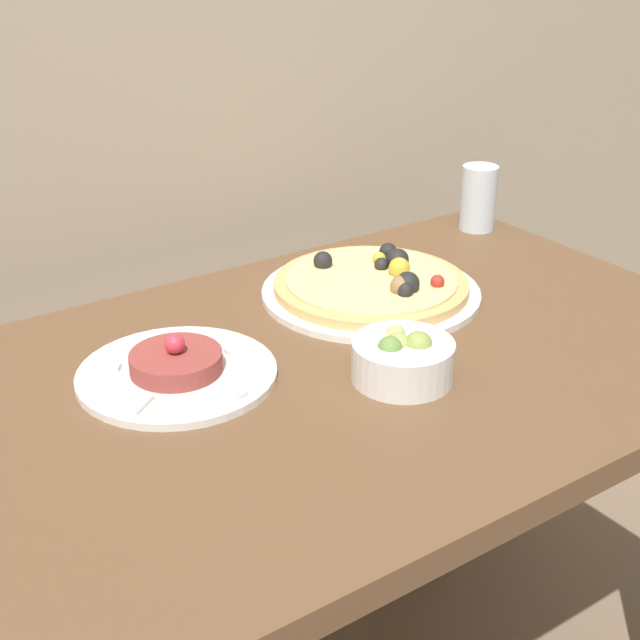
# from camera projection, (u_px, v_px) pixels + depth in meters

# --- Properties ---
(dining_table) EXTENTS (1.11, 0.70, 0.77)m
(dining_table) POSITION_uv_depth(u_px,v_px,m) (338.00, 441.00, 1.20)
(dining_table) COLOR brown
(dining_table) RESTS_ON ground_plane
(pizza_plate) EXTENTS (0.33, 0.33, 0.06)m
(pizza_plate) POSITION_uv_depth(u_px,v_px,m) (373.00, 286.00, 1.33)
(pizza_plate) COLOR white
(pizza_plate) RESTS_ON dining_table
(tartare_plate) EXTENTS (0.25, 0.25, 0.06)m
(tartare_plate) POSITION_uv_depth(u_px,v_px,m) (177.00, 369.00, 1.10)
(tartare_plate) COLOR white
(tartare_plate) RESTS_ON dining_table
(small_bowl) EXTENTS (0.13, 0.13, 0.07)m
(small_bowl) POSITION_uv_depth(u_px,v_px,m) (403.00, 358.00, 1.09)
(small_bowl) COLOR white
(small_bowl) RESTS_ON dining_table
(drinking_glass) EXTENTS (0.06, 0.06, 0.11)m
(drinking_glass) POSITION_uv_depth(u_px,v_px,m) (478.00, 198.00, 1.57)
(drinking_glass) COLOR silver
(drinking_glass) RESTS_ON dining_table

